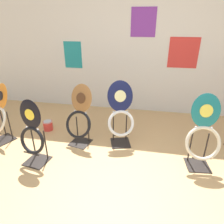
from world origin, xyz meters
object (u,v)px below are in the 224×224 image
object	(u,v)px
toilet_seat_display_navy_moon	(121,116)
toilet_seat_display_jazz_black	(32,136)
paint_can	(48,125)
toilet_seat_display_woodgrain	(79,118)
toilet_seat_display_teal_sax	(203,135)

from	to	relation	value
toilet_seat_display_navy_moon	toilet_seat_display_jazz_black	world-z (taller)	toilet_seat_display_navy_moon
toilet_seat_display_navy_moon	paint_can	distance (m)	1.31
toilet_seat_display_woodgrain	toilet_seat_display_teal_sax	world-z (taller)	toilet_seat_display_teal_sax
toilet_seat_display_teal_sax	toilet_seat_display_navy_moon	xyz separation A→B (m)	(-1.05, 0.33, -0.00)
toilet_seat_display_navy_moon	paint_can	world-z (taller)	toilet_seat_display_navy_moon
paint_can	toilet_seat_display_teal_sax	bearing A→B (deg)	-11.88
toilet_seat_display_woodgrain	toilet_seat_display_teal_sax	xyz separation A→B (m)	(1.63, -0.22, 0.04)
paint_can	toilet_seat_display_woodgrain	bearing A→B (deg)	-21.22
toilet_seat_display_jazz_black	paint_can	xyz separation A→B (m)	(-0.24, 0.80, -0.31)
toilet_seat_display_woodgrain	toilet_seat_display_jazz_black	xyz separation A→B (m)	(-0.42, -0.54, -0.01)
toilet_seat_display_woodgrain	toilet_seat_display_jazz_black	distance (m)	0.69
toilet_seat_display_navy_moon	toilet_seat_display_jazz_black	distance (m)	1.20
toilet_seat_display_navy_moon	toilet_seat_display_woodgrain	bearing A→B (deg)	-169.51
toilet_seat_display_teal_sax	toilet_seat_display_navy_moon	distance (m)	1.10
toilet_seat_display_teal_sax	paint_can	bearing A→B (deg)	168.12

